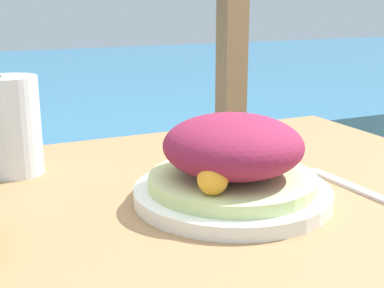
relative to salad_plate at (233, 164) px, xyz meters
name	(u,v)px	position (x,y,z in m)	size (l,w,h in m)	color
patio_table	(193,261)	(-0.04, 0.04, -0.16)	(1.00, 0.74, 0.71)	#997047
railing_fence	(77,71)	(-0.04, 0.76, 0.04)	(2.80, 0.08, 1.13)	#937551
sea_backdrop	(0,111)	(-0.04, 3.26, -0.54)	(12.00, 4.00, 0.45)	teal
salad_plate	(233,164)	(0.00, 0.00, 0.00)	(0.28, 0.28, 0.12)	white
drink_glass	(13,126)	(-0.26, 0.26, 0.03)	(0.09, 0.09, 0.25)	silver
fork	(351,186)	(0.19, -0.03, -0.05)	(0.03, 0.18, 0.00)	silver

